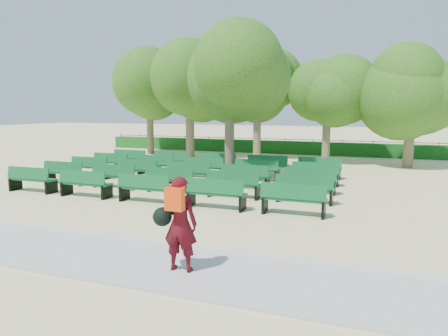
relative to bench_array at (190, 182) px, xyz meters
The scene contains 9 objects.
ground 1.09m from the bench_array, 68.59° to the right, with size 120.00×120.00×0.00m, color beige.
paving 8.42m from the bench_array, 87.31° to the right, with size 30.00×2.20×0.06m, color #B8B9B4.
curb 7.27m from the bench_array, 86.89° to the right, with size 30.00×0.12×0.10m, color silver.
hedge 13.00m from the bench_array, 88.26° to the left, with size 26.00×0.70×0.90m, color #175A1B.
fence 13.40m from the bench_array, 88.31° to the left, with size 26.00×0.10×1.02m, color black, non-canonical shape.
tree_line 9.00m from the bench_array, 87.49° to the left, with size 21.80×6.80×7.04m, color #356A1C, non-canonical shape.
bench_array is the anchor object (origin of this frame).
tree_among 4.75m from the bench_array, 63.37° to the left, with size 4.45×4.45×6.26m.
person 9.35m from the bench_array, 66.62° to the right, with size 0.90×0.55×1.88m.
Camera 1 is at (6.66, -14.25, 3.21)m, focal length 32.00 mm.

